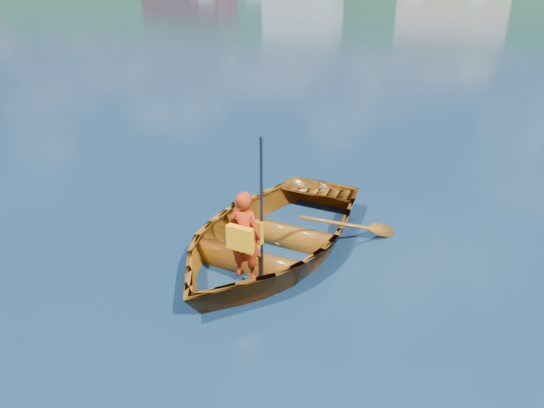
{
  "coord_description": "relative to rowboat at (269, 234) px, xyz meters",
  "views": [
    {
      "loc": [
        1.59,
        -6.1,
        3.63
      ],
      "look_at": [
        -0.68,
        0.15,
        0.74
      ],
      "focal_mm": 35.0,
      "sensor_mm": 36.0,
      "label": 1
    }
  ],
  "objects": [
    {
      "name": "rowboat",
      "position": [
        0.0,
        0.0,
        0.0
      ],
      "size": [
        3.45,
        4.43,
        0.84
      ],
      "color": "brown",
      "rests_on": "ground"
    },
    {
      "name": "child_paddler",
      "position": [
        0.02,
        -0.91,
        0.42
      ],
      "size": [
        0.46,
        0.37,
        1.82
      ],
      "color": "#B5280A",
      "rests_on": "ground"
    },
    {
      "name": "ground",
      "position": [
        0.72,
        -0.15,
        -0.27
      ],
      "size": [
        600.0,
        600.0,
        0.0
      ],
      "color": "#0D183A",
      "rests_on": "ground"
    }
  ]
}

